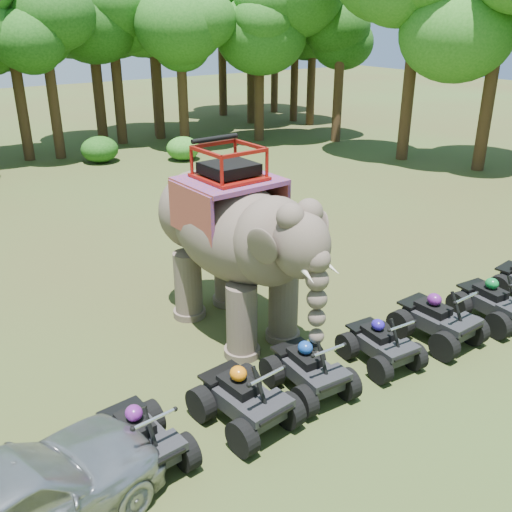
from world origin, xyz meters
The scene contains 25 objects.
ground centered at (0.00, 0.00, 0.00)m, with size 110.00×110.00×0.00m, color #47381E.
elephant centered at (-0.36, 1.59, 2.23)m, with size 2.34×5.31×4.46m, color #4A4036, non-canonical shape.
parked_car centered at (-6.27, -1.96, 0.78)m, with size 1.85×4.60×1.57m, color #AEB1B5.
atv_0 centered at (-4.07, -1.37, 0.65)m, with size 1.28×1.75×1.30m, color black, non-canonical shape.
atv_1 centered at (-2.08, -1.48, 0.69)m, with size 1.36×1.86×1.38m, color black, non-canonical shape.
atv_2 centered at (-0.50, -1.40, 0.65)m, with size 1.28×1.75×1.30m, color black, non-canonical shape.
atv_3 centered at (1.40, -1.50, 0.61)m, with size 1.20×1.64×1.22m, color black, non-canonical shape.
atv_4 centered at (3.16, -1.56, 0.69)m, with size 1.36×1.87×1.38m, color black, non-canonical shape.
atv_5 centered at (5.00, -1.76, 0.67)m, with size 1.33×1.82×1.35m, color black, non-canonical shape.
tree_0 centered at (0.00, 21.95, 3.83)m, with size 5.36×5.36×7.66m, color #195114, non-canonical shape.
tree_1 centered at (4.61, 23.69, 4.69)m, with size 6.57×6.57×9.38m, color #195114, non-canonical shape.
tree_2 centered at (8.09, 20.17, 4.02)m, with size 5.63×5.63×8.04m, color #195114, non-canonical shape.
tree_3 centered at (12.61, 19.36, 4.50)m, with size 6.30×6.30×9.00m, color #195114, non-canonical shape.
tree_4 centered at (16.20, 16.58, 4.00)m, with size 5.60×5.60×8.01m, color #195114, non-canonical shape.
tree_5 centered at (16.02, 11.25, 4.76)m, with size 6.67×6.67×9.53m, color #195114, non-canonical shape.
tree_6 centered at (17.38, 7.65, 4.70)m, with size 6.58×6.58×9.39m, color #195114, non-canonical shape.
tree_30 centered at (8.34, 24.02, 4.87)m, with size 6.82×6.82×9.75m, color #195114, non-canonical shape.
tree_31 centered at (15.59, 28.36, 4.79)m, with size 6.70×6.70×9.58m, color #195114, non-canonical shape.
tree_32 centered at (15.52, 24.48, 5.07)m, with size 7.10×7.10×10.14m, color #195114, non-canonical shape.
tree_34 centered at (18.38, 23.47, 3.70)m, with size 5.17×5.17×7.39m, color #195114, non-canonical shape.
tree_35 centered at (19.57, 27.40, 3.93)m, with size 5.50×5.50×7.85m, color #195114, non-canonical shape.
tree_38 centered at (5.55, 23.11, 4.55)m, with size 6.36×6.36×9.09m, color #195114, non-canonical shape.
tree_40 centered at (8.01, 23.16, 4.24)m, with size 5.94×5.94×8.48m, color #195114, non-canonical shape.
tree_42 centered at (18.37, 21.65, 4.00)m, with size 5.61×5.61×8.01m, color #195114, non-canonical shape.
tree_43 centered at (1.46, 21.45, 3.70)m, with size 5.18×5.18×7.39m, color #195114, non-canonical shape.
Camera 1 is at (-6.71, -8.63, 6.98)m, focal length 40.00 mm.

